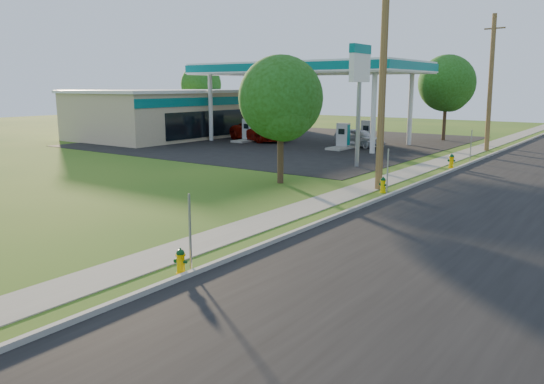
% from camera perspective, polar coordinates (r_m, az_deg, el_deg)
% --- Properties ---
extents(ground_plane, '(140.00, 140.00, 0.00)m').
position_cam_1_polar(ground_plane, '(11.49, -24.91, -13.30)').
color(ground_plane, '#1F4D13').
rests_on(ground_plane, ground).
extents(road, '(8.00, 120.00, 0.02)m').
position_cam_1_polar(road, '(16.27, 17.29, -5.52)').
color(road, black).
rests_on(road, ground).
extents(curb, '(0.15, 120.00, 0.15)m').
position_cam_1_polar(curb, '(17.86, 5.09, -3.34)').
color(curb, '#9B988F').
rests_on(curb, ground).
extents(sidewalk, '(1.50, 120.00, 0.03)m').
position_cam_1_polar(sidewalk, '(18.81, 0.51, -2.73)').
color(sidewalk, gray).
rests_on(sidewalk, ground).
extents(forecourt, '(26.00, 28.00, 0.02)m').
position_cam_1_polar(forecourt, '(44.96, 1.52, 5.49)').
color(forecourt, black).
rests_on(forecourt, ground).
extents(utility_pole_mid, '(1.40, 0.32, 9.80)m').
position_cam_1_polar(utility_pole_mid, '(24.01, 11.82, 11.98)').
color(utility_pole_mid, brown).
rests_on(utility_pole_mid, ground).
extents(utility_pole_far, '(1.40, 0.32, 9.50)m').
position_cam_1_polar(utility_pole_far, '(41.07, 22.45, 10.79)').
color(utility_pole_far, brown).
rests_on(utility_pole_far, ground).
extents(sign_post_near, '(0.05, 0.04, 2.00)m').
position_cam_1_polar(sign_post_near, '(13.32, -8.81, -4.41)').
color(sign_post_near, gray).
rests_on(sign_post_near, ground).
extents(sign_post_mid, '(0.05, 0.04, 2.00)m').
position_cam_1_polar(sign_post_mid, '(23.03, 12.32, 2.11)').
color(sign_post_mid, gray).
rests_on(sign_post_mid, ground).
extents(sign_post_far, '(0.05, 0.04, 2.00)m').
position_cam_1_polar(sign_post_far, '(34.46, 20.61, 4.64)').
color(sign_post_far, gray).
rests_on(sign_post_far, ground).
extents(gas_canopy, '(18.18, 9.18, 6.40)m').
position_cam_1_polar(gas_canopy, '(43.64, 3.79, 13.03)').
color(gas_canopy, silver).
rests_on(gas_canopy, ground).
extents(fuel_pump_nw, '(1.20, 3.20, 1.90)m').
position_cam_1_polar(fuel_pump_nw, '(44.78, -2.59, 6.37)').
color(fuel_pump_nw, '#9B988F').
rests_on(fuel_pump_nw, ground).
extents(fuel_pump_ne, '(1.20, 3.20, 1.90)m').
position_cam_1_polar(fuel_pump_ne, '(39.81, 7.64, 5.66)').
color(fuel_pump_ne, '#9B988F').
rests_on(fuel_pump_ne, ground).
extents(fuel_pump_sw, '(1.20, 3.20, 1.90)m').
position_cam_1_polar(fuel_pump_sw, '(47.95, 0.42, 6.71)').
color(fuel_pump_sw, '#9B988F').
rests_on(fuel_pump_sw, ground).
extents(fuel_pump_se, '(1.20, 3.20, 1.90)m').
position_cam_1_polar(fuel_pump_se, '(43.35, 10.18, 6.04)').
color(fuel_pump_se, '#9B988F').
rests_on(fuel_pump_se, ground).
extents(convenience_store, '(10.40, 22.40, 4.25)m').
position_cam_1_polar(convenience_store, '(51.81, -8.63, 8.49)').
color(convenience_store, tan).
rests_on(convenience_store, ground).
extents(price_pylon, '(0.34, 2.04, 6.85)m').
position_cam_1_polar(price_pylon, '(30.67, 9.42, 12.77)').
color(price_pylon, gray).
rests_on(price_pylon, ground).
extents(tree_verge, '(3.98, 3.98, 6.03)m').
position_cam_1_polar(tree_verge, '(25.01, 1.02, 9.71)').
color(tree_verge, '#3D2C1B').
rests_on(tree_verge, ground).
extents(tree_lot, '(4.75, 4.75, 7.20)m').
position_cam_1_polar(tree_lot, '(47.77, 18.36, 10.82)').
color(tree_lot, '#3D2C1B').
rests_on(tree_lot, ground).
extents(tree_back, '(4.70, 4.70, 7.13)m').
position_cam_1_polar(tree_back, '(63.65, -7.61, 11.23)').
color(tree_back, '#3D2C1B').
rests_on(tree_back, ground).
extents(hydrant_near, '(0.36, 0.32, 0.68)m').
position_cam_1_polar(hydrant_near, '(13.35, -9.80, -7.40)').
color(hydrant_near, '#F0AF02').
rests_on(hydrant_near, ground).
extents(hydrant_mid, '(0.37, 0.33, 0.71)m').
position_cam_1_polar(hydrant_mid, '(23.62, 11.85, 0.75)').
color(hydrant_mid, '#E6C703').
rests_on(hydrant_mid, ground).
extents(hydrant_far, '(0.43, 0.38, 0.83)m').
position_cam_1_polar(hydrant_far, '(31.86, 18.74, 3.19)').
color(hydrant_far, '#ECAF01').
rests_on(hydrant_far, ground).
extents(car_red, '(6.44, 4.34, 1.64)m').
position_cam_1_polar(car_red, '(45.19, -1.37, 6.54)').
color(car_red, '#6A0C05').
rests_on(car_red, ground).
extents(car_silver, '(4.42, 2.63, 1.41)m').
position_cam_1_polar(car_silver, '(41.30, 9.33, 5.79)').
color(car_silver, silver).
rests_on(car_silver, ground).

